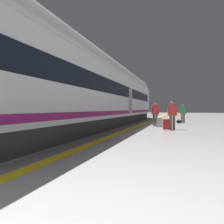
{
  "coord_description": "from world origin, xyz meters",
  "views": [
    {
      "loc": [
        2.16,
        0.54,
        1.25
      ],
      "look_at": [
        -0.54,
        7.54,
        1.11
      ],
      "focal_mm": 28.28,
      "sensor_mm": 36.0,
      "label": 1
    }
  ],
  "objects": [
    {
      "name": "safety_line_strip",
      "position": [
        -0.77,
        10.0,
        0.0
      ],
      "size": [
        0.36,
        80.0,
        0.01
      ],
      "primitive_type": "cube",
      "color": "yellow",
      "rests_on": "ground"
    },
    {
      "name": "tactile_edge_band",
      "position": [
        -1.16,
        10.0,
        0.0
      ],
      "size": [
        0.73,
        80.0,
        0.01
      ],
      "primitive_type": "cube",
      "color": "slate",
      "rests_on": "ground"
    },
    {
      "name": "high_speed_train",
      "position": [
        -2.99,
        7.37,
        2.51
      ],
      "size": [
        2.94,
        35.31,
        4.97
      ],
      "color": "#38383D",
      "rests_on": "ground"
    },
    {
      "name": "passenger_near",
      "position": [
        1.74,
        11.53,
        1.01
      ],
      "size": [
        0.52,
        0.31,
        1.75
      ],
      "color": "brown",
      "rests_on": "ground"
    },
    {
      "name": "suitcase_near",
      "position": [
        1.42,
        11.25,
        0.34
      ],
      "size": [
        0.43,
        0.32,
        0.63
      ],
      "color": "#A51E1E",
      "rests_on": "ground"
    },
    {
      "name": "passenger_mid",
      "position": [
        0.53,
        13.23,
        1.01
      ],
      "size": [
        0.52,
        0.32,
        1.75
      ],
      "color": "#383842",
      "rests_on": "ground"
    },
    {
      "name": "suitcase_mid",
      "position": [
        0.85,
        12.91,
        0.35
      ],
      "size": [
        0.41,
        0.28,
        0.65
      ],
      "color": "#9E9EA3",
      "rests_on": "ground"
    },
    {
      "name": "passenger_far",
      "position": [
        2.41,
        16.96,
        0.97
      ],
      "size": [
        0.52,
        0.24,
        1.68
      ],
      "color": "brown",
      "rests_on": "ground"
    },
    {
      "name": "duffel_bag_far",
      "position": [
        2.09,
        16.62,
        0.15
      ],
      "size": [
        0.44,
        0.26,
        0.36
      ],
      "color": "black",
      "rests_on": "ground"
    }
  ]
}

